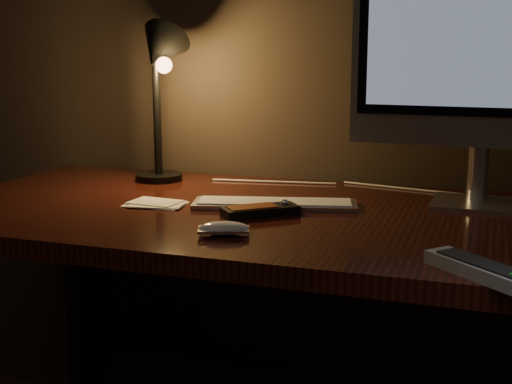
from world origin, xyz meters
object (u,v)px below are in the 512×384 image
(mouse, at_px, (224,230))
(desk_lamp, at_px, (159,74))
(monitor, at_px, (486,43))
(desk, at_px, (294,259))
(tv_remote, at_px, (485,271))
(media_remote, at_px, (260,210))
(keyboard, at_px, (275,204))

(mouse, relative_size, desk_lamp, 0.23)
(monitor, distance_m, desk_lamp, 0.79)
(monitor, xyz_separation_m, mouse, (-0.45, -0.42, -0.35))
(desk, height_order, mouse, mouse)
(desk, height_order, tv_remote, tv_remote)
(media_remote, height_order, desk_lamp, desk_lamp)
(keyboard, bearing_deg, tv_remote, -53.57)
(desk, relative_size, tv_remote, 8.09)
(keyboard, relative_size, media_remote, 2.26)
(media_remote, relative_size, tv_remote, 0.82)
(monitor, relative_size, media_remote, 3.74)
(monitor, bearing_deg, mouse, -135.42)
(desk, bearing_deg, tv_remote, -43.94)
(keyboard, height_order, tv_remote, tv_remote)
(monitor, distance_m, tv_remote, 0.63)
(desk_lamp, bearing_deg, keyboard, -45.28)
(desk, bearing_deg, mouse, -100.88)
(desk_lamp, bearing_deg, mouse, -72.35)
(monitor, distance_m, media_remote, 0.60)
(monitor, distance_m, keyboard, 0.57)
(monitor, bearing_deg, media_remote, -149.01)
(keyboard, relative_size, tv_remote, 1.85)
(media_remote, bearing_deg, tv_remote, -71.88)
(media_remote, relative_size, desk_lamp, 0.39)
(desk, xyz_separation_m, mouse, (-0.06, -0.30, 0.14))
(keyboard, height_order, mouse, mouse)
(tv_remote, bearing_deg, mouse, -150.52)
(mouse, height_order, media_remote, media_remote)
(keyboard, height_order, desk_lamp, desk_lamp)
(monitor, bearing_deg, tv_remote, -84.99)
(media_remote, distance_m, tv_remote, 0.54)
(desk, distance_m, keyboard, 0.14)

